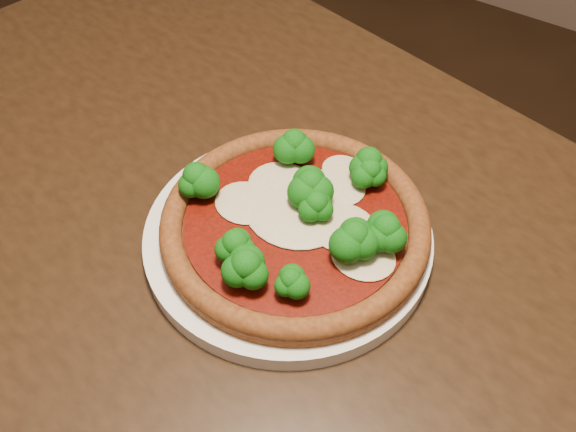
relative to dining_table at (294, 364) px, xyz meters
The scene contains 3 objects.
dining_table is the anchor object (origin of this frame).
plate 0.13m from the dining_table, 127.80° to the left, with size 0.28×0.28×0.02m, color silver.
pizza 0.15m from the dining_table, 121.24° to the left, with size 0.26×0.26×0.06m.
Camera 1 is at (0.35, -0.17, 1.25)m, focal length 40.00 mm.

